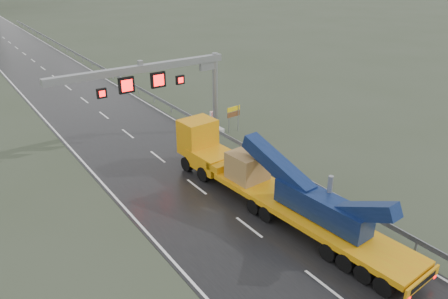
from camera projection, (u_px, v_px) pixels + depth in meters
ground at (295, 263)px, 23.02m from camera, size 400.00×400.00×0.00m
road at (68, 88)px, 53.03m from camera, size 11.00×200.00×0.02m
guardrail at (150, 94)px, 48.41m from camera, size 0.20×140.00×1.40m
sign_gantry at (166, 80)px, 35.31m from camera, size 14.90×1.20×7.42m
heavy_haul_truck at (260, 178)px, 28.08m from camera, size 4.13×19.31×4.50m
exit_sign_pair at (234, 114)px, 39.32m from camera, size 1.44×0.18×2.46m
striped_barrier at (213, 117)px, 41.94m from camera, size 0.71×0.44×1.14m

